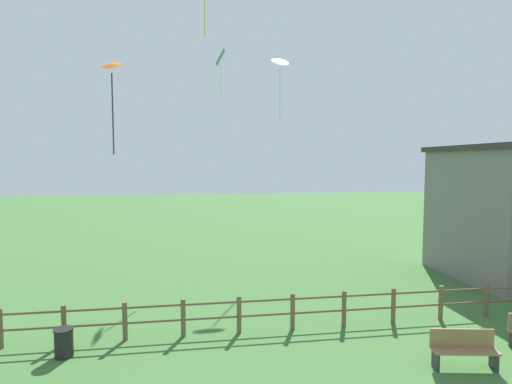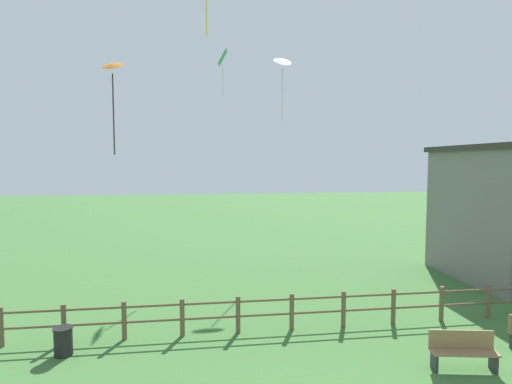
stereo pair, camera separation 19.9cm
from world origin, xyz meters
name	(u,v)px [view 2 (the right image)]	position (x,y,z in m)	size (l,w,h in m)	color
wooden_fence	(265,311)	(0.00, 6.74, 0.63)	(21.47, 0.14, 1.12)	brown
park_bench_near_fence	(463,349)	(4.47, 3.89, 0.50)	(1.63, 0.68, 0.94)	olive
trash_bin	(63,341)	(-5.53, 6.00, 0.38)	(0.50, 0.50, 0.75)	black
kite_green_diamond	(223,63)	(-0.66, 16.82, 10.33)	(0.54, 0.71, 2.44)	green
kite_blue_delta	(282,64)	(2.50, 16.49, 10.32)	(1.07, 0.97, 3.41)	blue
kite_orange_delta	(112,75)	(-4.80, 9.45, 8.03)	(0.84, 0.79, 3.21)	orange
kite_red_diamond	(206,0)	(-1.54, 14.36, 12.58)	(0.30, 0.54, 2.45)	red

